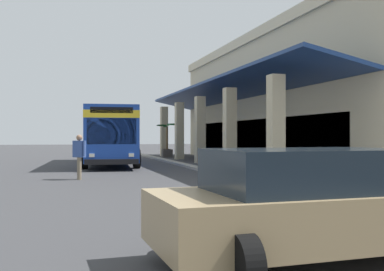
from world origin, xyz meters
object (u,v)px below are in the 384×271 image
(pedestrian, at_px, (79,154))
(potted_palm, at_px, (167,148))
(transit_bus, at_px, (110,132))
(parked_sedan_tan, at_px, (317,204))

(pedestrian, xyz_separation_m, potted_palm, (-16.47, 7.04, -0.25))
(transit_bus, distance_m, potted_palm, 9.04)
(transit_bus, xyz_separation_m, parked_sedan_tan, (21.46, 0.61, -1.10))
(pedestrian, height_order, potted_palm, potted_palm)
(parked_sedan_tan, bearing_deg, transit_bus, -178.36)
(parked_sedan_tan, height_order, pedestrian, pedestrian)
(parked_sedan_tan, bearing_deg, potted_palm, 171.29)
(parked_sedan_tan, bearing_deg, pedestrian, -168.12)
(transit_bus, distance_m, pedestrian, 9.31)
(transit_bus, xyz_separation_m, pedestrian, (9.05, -2.00, -0.91))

